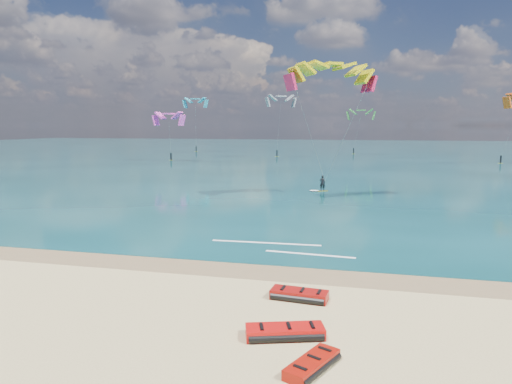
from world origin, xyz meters
TOP-DOWN VIEW (x-y plane):
  - ground at (0.00, 40.00)m, footprint 320.00×320.00m
  - wet_sand_strip at (0.00, 3.00)m, footprint 320.00×2.40m
  - sea at (0.00, 104.00)m, footprint 320.00×200.00m
  - packed_kite_left at (4.47, -3.37)m, footprint 2.98×1.96m
  - packed_kite_mid at (4.48, -0.02)m, footprint 2.55×1.43m
  - packed_kite_right at (5.54, -5.15)m, footprint 1.86×2.42m
  - kitesurfer_main at (3.35, 26.90)m, footprint 8.09×9.23m
  - shoreline_foam at (2.60, 7.33)m, footprint 8.38×2.33m
  - distant_kites at (-6.86, 79.29)m, footprint 72.93×31.47m

SIDE VIEW (x-z plane):
  - ground at x=0.00m, z-range 0.00..0.00m
  - packed_kite_left at x=4.47m, z-range -0.22..0.22m
  - packed_kite_mid at x=4.48m, z-range -0.22..0.22m
  - packed_kite_right at x=5.54m, z-range -0.18..0.18m
  - wet_sand_strip at x=0.00m, z-range 0.00..0.01m
  - sea at x=0.00m, z-range 0.00..0.04m
  - shoreline_foam at x=2.60m, z-range 0.04..0.05m
  - distant_kites at x=-6.86m, z-range -0.84..12.53m
  - kitesurfer_main at x=3.35m, z-range 0.25..14.01m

